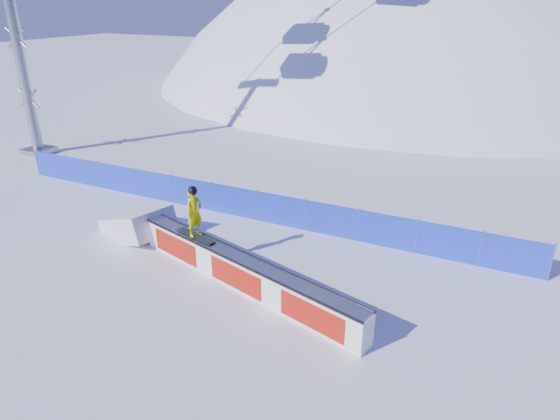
% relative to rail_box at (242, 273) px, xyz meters
% --- Properties ---
extents(ground, '(160.00, 160.00, 0.00)m').
position_rel_rail_box_xyz_m(ground, '(-2.91, -0.04, -0.51)').
color(ground, white).
rests_on(ground, ground).
extents(snow_hill, '(64.00, 64.00, 64.00)m').
position_rel_rail_box_xyz_m(snow_hill, '(-2.91, 41.96, -18.51)').
color(snow_hill, white).
rests_on(snow_hill, ground).
extents(safety_fence, '(22.05, 0.05, 1.30)m').
position_rel_rail_box_xyz_m(safety_fence, '(-2.91, 4.46, 0.09)').
color(safety_fence, blue).
rests_on(safety_fence, ground).
extents(rail_box, '(8.47, 2.94, 1.04)m').
position_rel_rail_box_xyz_m(rail_box, '(0.00, 0.00, 0.00)').
color(rail_box, white).
rests_on(rail_box, ground).
extents(snow_ramp, '(3.06, 2.36, 1.68)m').
position_rel_rail_box_xyz_m(snow_ramp, '(-5.19, 1.47, -0.51)').
color(snow_ramp, white).
rests_on(snow_ramp, ground).
extents(snowboarder, '(1.61, 0.71, 1.67)m').
position_rel_rail_box_xyz_m(snowboarder, '(-1.98, 0.56, 1.34)').
color(snowboarder, black).
rests_on(snowboarder, rail_box).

